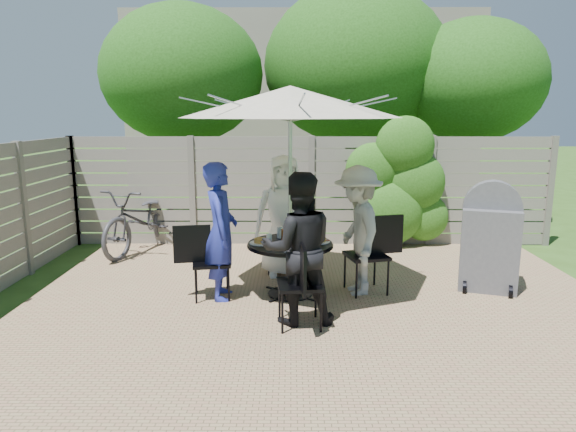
{
  "coord_description": "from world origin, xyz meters",
  "views": [
    {
      "loc": [
        -0.34,
        -5.53,
        2.21
      ],
      "look_at": [
        -0.38,
        0.69,
        0.96
      ],
      "focal_mm": 32.0,
      "sensor_mm": 36.0,
      "label": 1
    }
  ],
  "objects_px": {
    "chair_left": "(211,277)",
    "bicycle": "(143,219)",
    "chair_back": "(283,253)",
    "syrup_jug": "(285,236)",
    "person_left": "(221,232)",
    "patio_table": "(290,259)",
    "plate_front": "(293,248)",
    "umbrella": "(290,102)",
    "person_right": "(358,231)",
    "glass_front": "(301,242)",
    "bbq_grill": "(490,241)",
    "glass_left": "(269,240)",
    "plate_right": "(320,240)",
    "glass_back": "(280,233)",
    "chair_front": "(300,302)",
    "glass_right": "(310,235)",
    "chair_right": "(367,270)",
    "plate_back": "(287,234)",
    "person_front": "(298,249)",
    "plate_left": "(260,242)",
    "coffee_cup": "(296,234)",
    "person_back": "(284,216)"
  },
  "relations": [
    {
      "from": "person_front",
      "to": "bicycle",
      "type": "distance_m",
      "value": 3.86
    },
    {
      "from": "person_left",
      "to": "glass_front",
      "type": "bearing_deg",
      "value": -105.52
    },
    {
      "from": "umbrella",
      "to": "coffee_cup",
      "type": "bearing_deg",
      "value": 71.68
    },
    {
      "from": "person_left",
      "to": "patio_table",
      "type": "bearing_deg",
      "value": -90.0
    },
    {
      "from": "chair_back",
      "to": "syrup_jug",
      "type": "relative_size",
      "value": 5.79
    },
    {
      "from": "person_front",
      "to": "syrup_jug",
      "type": "bearing_deg",
      "value": -86.1
    },
    {
      "from": "glass_back",
      "to": "plate_left",
      "type": "bearing_deg",
      "value": -128.38
    },
    {
      "from": "chair_right",
      "to": "glass_back",
      "type": "xyz_separation_m",
      "value": [
        -1.09,
        0.14,
        0.45
      ]
    },
    {
      "from": "bicycle",
      "to": "chair_right",
      "type": "bearing_deg",
      "value": -13.16
    },
    {
      "from": "patio_table",
      "to": "chair_front",
      "type": "xyz_separation_m",
      "value": [
        0.1,
        -0.96,
        -0.18
      ]
    },
    {
      "from": "glass_front",
      "to": "bbq_grill",
      "type": "distance_m",
      "value": 2.43
    },
    {
      "from": "umbrella",
      "to": "chair_back",
      "type": "height_order",
      "value": "umbrella"
    },
    {
      "from": "person_right",
      "to": "glass_front",
      "type": "bearing_deg",
      "value": -70.3
    },
    {
      "from": "chair_back",
      "to": "plate_right",
      "type": "distance_m",
      "value": 1.11
    },
    {
      "from": "plate_back",
      "to": "syrup_jug",
      "type": "xyz_separation_m",
      "value": [
        -0.03,
        -0.31,
        0.06
      ]
    },
    {
      "from": "chair_back",
      "to": "glass_front",
      "type": "distance_m",
      "value": 1.31
    },
    {
      "from": "plate_left",
      "to": "glass_right",
      "type": "distance_m",
      "value": 0.63
    },
    {
      "from": "umbrella",
      "to": "person_right",
      "type": "distance_m",
      "value": 1.75
    },
    {
      "from": "patio_table",
      "to": "bbq_grill",
      "type": "bearing_deg",
      "value": 5.55
    },
    {
      "from": "glass_right",
      "to": "person_right",
      "type": "bearing_deg",
      "value": -4.3
    },
    {
      "from": "umbrella",
      "to": "glass_front",
      "type": "distance_m",
      "value": 1.62
    },
    {
      "from": "person_front",
      "to": "plate_front",
      "type": "height_order",
      "value": "person_front"
    },
    {
      "from": "umbrella",
      "to": "chair_right",
      "type": "relative_size",
      "value": 2.91
    },
    {
      "from": "chair_right",
      "to": "glass_front",
      "type": "relative_size",
      "value": 7.02
    },
    {
      "from": "patio_table",
      "to": "chair_right",
      "type": "xyz_separation_m",
      "value": [
        0.96,
        0.11,
        -0.17
      ]
    },
    {
      "from": "chair_left",
      "to": "glass_back",
      "type": "distance_m",
      "value": 1.01
    },
    {
      "from": "umbrella",
      "to": "glass_left",
      "type": "height_order",
      "value": "umbrella"
    },
    {
      "from": "glass_front",
      "to": "bicycle",
      "type": "xyz_separation_m",
      "value": [
        -2.53,
        2.36,
        -0.21
      ]
    },
    {
      "from": "plate_front",
      "to": "glass_right",
      "type": "bearing_deg",
      "value": 66.94
    },
    {
      "from": "patio_table",
      "to": "person_front",
      "type": "distance_m",
      "value": 0.9
    },
    {
      "from": "plate_front",
      "to": "umbrella",
      "type": "bearing_deg",
      "value": 96.12
    },
    {
      "from": "umbrella",
      "to": "person_right",
      "type": "xyz_separation_m",
      "value": [
        0.83,
        0.09,
        -1.54
      ]
    },
    {
      "from": "glass_left",
      "to": "glass_front",
      "type": "distance_m",
      "value": 0.4
    },
    {
      "from": "chair_back",
      "to": "syrup_jug",
      "type": "height_order",
      "value": "chair_back"
    },
    {
      "from": "plate_left",
      "to": "bbq_grill",
      "type": "relative_size",
      "value": 0.19
    },
    {
      "from": "glass_left",
      "to": "chair_back",
      "type": "bearing_deg",
      "value": 82.41
    },
    {
      "from": "chair_back",
      "to": "person_back",
      "type": "distance_m",
      "value": 0.57
    },
    {
      "from": "plate_right",
      "to": "bicycle",
      "type": "xyz_separation_m",
      "value": [
        -2.75,
        2.07,
        -0.17
      ]
    },
    {
      "from": "patio_table",
      "to": "plate_right",
      "type": "distance_m",
      "value": 0.43
    },
    {
      "from": "chair_front",
      "to": "plate_front",
      "type": "distance_m",
      "value": 0.73
    },
    {
      "from": "plate_back",
      "to": "plate_right",
      "type": "distance_m",
      "value": 0.51
    },
    {
      "from": "glass_left",
      "to": "bbq_grill",
      "type": "bearing_deg",
      "value": 7.76
    },
    {
      "from": "plate_front",
      "to": "glass_right",
      "type": "distance_m",
      "value": 0.53
    },
    {
      "from": "plate_front",
      "to": "bbq_grill",
      "type": "relative_size",
      "value": 0.19
    },
    {
      "from": "plate_left",
      "to": "coffee_cup",
      "type": "xyz_separation_m",
      "value": [
        0.43,
        0.27,
        0.04
      ]
    },
    {
      "from": "person_right",
      "to": "glass_right",
      "type": "distance_m",
      "value": 0.58
    },
    {
      "from": "chair_left",
      "to": "bicycle",
      "type": "distance_m",
      "value": 2.65
    },
    {
      "from": "syrup_jug",
      "to": "patio_table",
      "type": "bearing_deg",
      "value": -33.68
    },
    {
      "from": "patio_table",
      "to": "chair_left",
      "type": "bearing_deg",
      "value": -173.82
    },
    {
      "from": "glass_left",
      "to": "person_front",
      "type": "bearing_deg",
      "value": -64.18
    }
  ]
}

